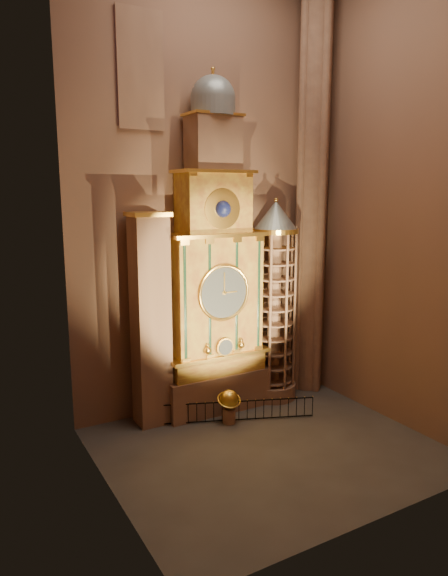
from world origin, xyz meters
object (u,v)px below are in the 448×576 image
stair_turret (274,303)px  celestial_globe (229,403)px  iron_railing (239,411)px  portrait_tower (151,320)px  astronomical_clock (214,282)px

stair_turret → celestial_globe: stair_turret is taller
celestial_globe → iron_railing: bearing=-10.1°
portrait_tower → celestial_globe: size_ratio=6.07×
astronomical_clock → portrait_tower: size_ratio=1.64×
celestial_globe → stair_turret: bearing=24.0°
portrait_tower → celestial_globe: portrait_tower is taller
stair_turret → celestial_globe: 5.91m
celestial_globe → iron_railing: celestial_globe is taller
stair_turret → iron_railing: stair_turret is taller
portrait_tower → stair_turret: stair_turret is taller
astronomical_clock → iron_railing: astronomical_clock is taller
astronomical_clock → iron_railing: 6.46m
portrait_tower → iron_railing: 6.23m
portrait_tower → iron_railing: bearing=-29.0°
portrait_tower → stair_turret: size_ratio=0.94×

